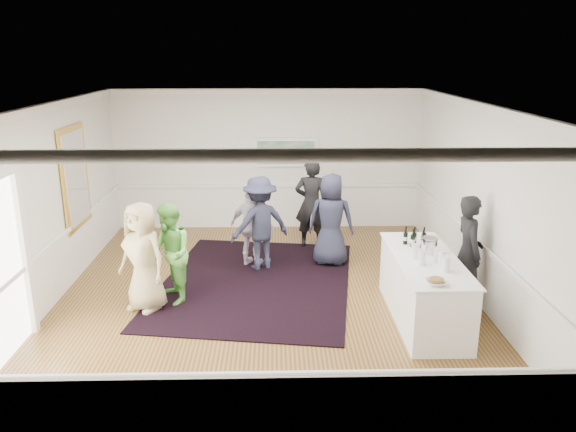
{
  "coord_description": "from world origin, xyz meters",
  "views": [
    {
      "loc": [
        0.14,
        -8.68,
        3.98
      ],
      "look_at": [
        0.36,
        0.2,
        1.37
      ],
      "focal_mm": 35.0,
      "sensor_mm": 36.0,
      "label": 1
    }
  ],
  "objects_px": {
    "nut_bowl": "(436,281)",
    "guest_green": "(170,254)",
    "guest_dark_b": "(311,204)",
    "guest_lilac": "(252,227)",
    "guest_dark_a": "(260,223)",
    "ice_bucket": "(429,246)",
    "serving_table": "(424,288)",
    "guest_tan": "(143,257)",
    "bartender": "(468,252)",
    "guest_navy": "(331,220)"
  },
  "relations": [
    {
      "from": "ice_bucket",
      "to": "nut_bowl",
      "type": "distance_m",
      "value": 1.22
    },
    {
      "from": "nut_bowl",
      "to": "guest_green",
      "type": "bearing_deg",
      "value": 156.05
    },
    {
      "from": "ice_bucket",
      "to": "guest_tan",
      "type": "bearing_deg",
      "value": 176.8
    },
    {
      "from": "guest_tan",
      "to": "guest_dark_a",
      "type": "distance_m",
      "value": 2.5
    },
    {
      "from": "guest_lilac",
      "to": "serving_table",
      "type": "bearing_deg",
      "value": 164.53
    },
    {
      "from": "guest_dark_a",
      "to": "guest_dark_b",
      "type": "height_order",
      "value": "guest_dark_b"
    },
    {
      "from": "guest_tan",
      "to": "ice_bucket",
      "type": "distance_m",
      "value": 4.45
    },
    {
      "from": "bartender",
      "to": "guest_lilac",
      "type": "height_order",
      "value": "bartender"
    },
    {
      "from": "bartender",
      "to": "ice_bucket",
      "type": "xyz_separation_m",
      "value": [
        -0.69,
        -0.22,
        0.19
      ]
    },
    {
      "from": "guest_dark_b",
      "to": "ice_bucket",
      "type": "relative_size",
      "value": 7.26
    },
    {
      "from": "guest_green",
      "to": "guest_dark_a",
      "type": "bearing_deg",
      "value": 111.22
    },
    {
      "from": "guest_dark_b",
      "to": "nut_bowl",
      "type": "xyz_separation_m",
      "value": [
        1.38,
        -4.38,
        0.1
      ]
    },
    {
      "from": "guest_green",
      "to": "guest_lilac",
      "type": "relative_size",
      "value": 1.07
    },
    {
      "from": "guest_tan",
      "to": "bartender",
      "type": "bearing_deg",
      "value": 30.87
    },
    {
      "from": "bartender",
      "to": "guest_tan",
      "type": "height_order",
      "value": "bartender"
    },
    {
      "from": "guest_dark_b",
      "to": "guest_lilac",
      "type": "bearing_deg",
      "value": 49.1
    },
    {
      "from": "guest_lilac",
      "to": "guest_navy",
      "type": "xyz_separation_m",
      "value": [
        1.51,
        0.05,
        0.11
      ]
    },
    {
      "from": "guest_dark_b",
      "to": "nut_bowl",
      "type": "bearing_deg",
      "value": 114.83
    },
    {
      "from": "nut_bowl",
      "to": "guest_tan",
      "type": "bearing_deg",
      "value": 161.08
    },
    {
      "from": "serving_table",
      "to": "guest_dark_b",
      "type": "bearing_deg",
      "value": 114.0
    },
    {
      "from": "guest_dark_b",
      "to": "ice_bucket",
      "type": "height_order",
      "value": "guest_dark_b"
    },
    {
      "from": "guest_dark_b",
      "to": "guest_navy",
      "type": "bearing_deg",
      "value": 114.51
    },
    {
      "from": "ice_bucket",
      "to": "guest_green",
      "type": "bearing_deg",
      "value": 172.85
    },
    {
      "from": "serving_table",
      "to": "nut_bowl",
      "type": "bearing_deg",
      "value": -97.06
    },
    {
      "from": "guest_tan",
      "to": "guest_lilac",
      "type": "height_order",
      "value": "guest_tan"
    },
    {
      "from": "guest_green",
      "to": "guest_dark_b",
      "type": "distance_m",
      "value": 3.64
    },
    {
      "from": "guest_green",
      "to": "guest_lilac",
      "type": "bearing_deg",
      "value": 117.04
    },
    {
      "from": "guest_lilac",
      "to": "guest_dark_b",
      "type": "bearing_deg",
      "value": -113.0
    },
    {
      "from": "serving_table",
      "to": "nut_bowl",
      "type": "relative_size",
      "value": 8.57
    },
    {
      "from": "guest_dark_b",
      "to": "bartender",
      "type": "bearing_deg",
      "value": 135.06
    },
    {
      "from": "guest_dark_a",
      "to": "guest_dark_b",
      "type": "distance_m",
      "value": 1.59
    },
    {
      "from": "serving_table",
      "to": "bartender",
      "type": "height_order",
      "value": "bartender"
    },
    {
      "from": "serving_table",
      "to": "bartender",
      "type": "distance_m",
      "value": 0.99
    },
    {
      "from": "guest_tan",
      "to": "guest_lilac",
      "type": "relative_size",
      "value": 1.13
    },
    {
      "from": "guest_dark_b",
      "to": "guest_dark_a",
      "type": "bearing_deg",
      "value": 56.58
    },
    {
      "from": "guest_navy",
      "to": "ice_bucket",
      "type": "xyz_separation_m",
      "value": [
        1.29,
        -2.17,
        0.22
      ]
    },
    {
      "from": "nut_bowl",
      "to": "guest_lilac",
      "type": "bearing_deg",
      "value": 127.82
    },
    {
      "from": "serving_table",
      "to": "ice_bucket",
      "type": "height_order",
      "value": "ice_bucket"
    },
    {
      "from": "guest_dark_a",
      "to": "nut_bowl",
      "type": "distance_m",
      "value": 4.0
    },
    {
      "from": "guest_tan",
      "to": "nut_bowl",
      "type": "relative_size",
      "value": 6.14
    },
    {
      "from": "serving_table",
      "to": "guest_navy",
      "type": "height_order",
      "value": "guest_navy"
    },
    {
      "from": "bartender",
      "to": "guest_green",
      "type": "relative_size",
      "value": 1.11
    },
    {
      "from": "bartender",
      "to": "guest_dark_a",
      "type": "xyz_separation_m",
      "value": [
        -3.34,
        1.76,
        -0.03
      ]
    },
    {
      "from": "guest_green",
      "to": "ice_bucket",
      "type": "xyz_separation_m",
      "value": [
        4.07,
        -0.51,
        0.28
      ]
    },
    {
      "from": "guest_green",
      "to": "guest_tan",
      "type": "bearing_deg",
      "value": -79.56
    },
    {
      "from": "guest_tan",
      "to": "guest_lilac",
      "type": "distance_m",
      "value": 2.49
    },
    {
      "from": "nut_bowl",
      "to": "guest_dark_a",
      "type": "bearing_deg",
      "value": 127.31
    },
    {
      "from": "guest_green",
      "to": "guest_navy",
      "type": "xyz_separation_m",
      "value": [
        2.78,
        1.66,
        0.06
      ]
    },
    {
      "from": "guest_lilac",
      "to": "nut_bowl",
      "type": "xyz_separation_m",
      "value": [
        2.58,
        -3.32,
        0.26
      ]
    },
    {
      "from": "guest_dark_a",
      "to": "bartender",
      "type": "bearing_deg",
      "value": 126.88
    }
  ]
}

